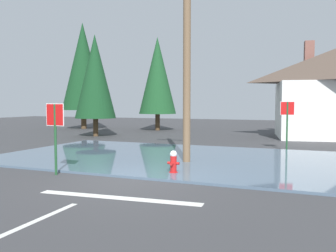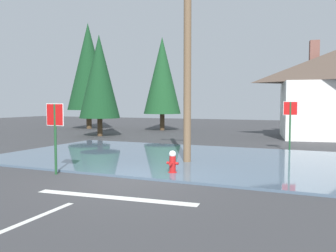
{
  "view_description": "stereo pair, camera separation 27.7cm",
  "coord_description": "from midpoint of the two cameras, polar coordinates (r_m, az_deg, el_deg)",
  "views": [
    {
      "loc": [
        5.01,
        -9.29,
        2.26
      ],
      "look_at": [
        0.3,
        2.28,
        1.47
      ],
      "focal_mm": 38.56,
      "sensor_mm": 36.0,
      "label": 1
    },
    {
      "loc": [
        5.27,
        -9.19,
        2.26
      ],
      "look_at": [
        0.3,
        2.28,
        1.47
      ],
      "focal_mm": 38.56,
      "sensor_mm": 36.0,
      "label": 2
    }
  ],
  "objects": [
    {
      "name": "pine_tree_tall_left",
      "position": [
        32.92,
        -13.53,
        9.12
      ],
      "size": [
        3.71,
        3.71,
        9.28
      ],
      "color": "#4C3823",
      "rests_on": "ground"
    },
    {
      "name": "utility_pole",
      "position": [
        13.54,
        2.41,
        12.4
      ],
      "size": [
        1.6,
        0.28,
        8.3
      ],
      "color": "brown",
      "rests_on": "ground"
    },
    {
      "name": "flood_puddle",
      "position": [
        14.86,
        -0.6,
        -4.96
      ],
      "size": [
        13.84,
        8.33,
        0.08
      ],
      "primitive_type": "cube",
      "color": "#4C6075",
      "rests_on": "ground"
    },
    {
      "name": "pine_tree_short_left",
      "position": [
        25.17,
        -11.77,
        7.67
      ],
      "size": [
        2.76,
        2.76,
        6.91
      ],
      "color": "#4C3823",
      "rests_on": "ground"
    },
    {
      "name": "stop_sign_far",
      "position": [
        17.8,
        17.91,
        1.47
      ],
      "size": [
        0.63,
        0.13,
        2.34
      ],
      "color": "#1E4C28",
      "rests_on": "ground"
    },
    {
      "name": "lane_stop_bar",
      "position": [
        8.88,
        -8.86,
        -11.14
      ],
      "size": [
        4.16,
        0.65,
        0.01
      ],
      "primitive_type": "cube",
      "rotation": [
        0.0,
        0.0,
        0.09
      ],
      "color": "silver",
      "rests_on": "ground"
    },
    {
      "name": "lane_center_stripe",
      "position": [
        7.53,
        -21.94,
        -14.06
      ],
      "size": [
        0.2,
        2.81,
        0.01
      ],
      "primitive_type": "cube",
      "rotation": [
        0.0,
        0.0,
        1.59
      ],
      "color": "silver",
      "rests_on": "ground"
    },
    {
      "name": "pine_tree_mid_left",
      "position": [
        30.06,
        -1.94,
        7.96
      ],
      "size": [
        3.08,
        3.08,
        7.7
      ],
      "color": "#4C3823",
      "rests_on": "ground"
    },
    {
      "name": "fire_hydrant",
      "position": [
        11.4,
        0.16,
        -5.86
      ],
      "size": [
        0.39,
        0.33,
        0.77
      ],
      "color": "red",
      "rests_on": "ground"
    },
    {
      "name": "stop_sign_near",
      "position": [
        11.85,
        -18.05,
        0.26
      ],
      "size": [
        0.7,
        0.08,
        2.25
      ],
      "color": "#1E4C28",
      "rests_on": "ground"
    },
    {
      "name": "ground_plane",
      "position": [
        10.82,
        -6.87,
        -8.72
      ],
      "size": [
        80.0,
        80.0,
        0.1
      ],
      "primitive_type": "cube",
      "color": "#38383A"
    }
  ]
}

